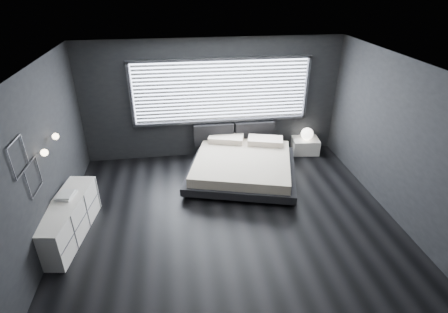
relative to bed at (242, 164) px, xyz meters
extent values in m
plane|color=black|center=(-0.52, -1.59, -0.27)|extent=(6.00, 6.00, 0.00)
plane|color=white|center=(-0.52, -1.59, 2.53)|extent=(6.00, 6.00, 0.00)
cube|color=black|center=(-0.52, 1.16, 1.13)|extent=(6.00, 0.04, 2.80)
cube|color=black|center=(-0.52, -4.34, 1.13)|extent=(6.00, 0.04, 2.80)
cube|color=black|center=(-3.52, -1.59, 1.13)|extent=(0.04, 5.50, 2.80)
cube|color=black|center=(2.48, -1.59, 1.13)|extent=(0.04, 5.50, 2.80)
cube|color=white|center=(-0.32, 1.14, 1.34)|extent=(4.00, 0.02, 1.38)
cube|color=#47474C|center=(-2.36, 1.11, 1.34)|extent=(0.06, 0.08, 1.48)
cube|color=#47474C|center=(1.72, 1.11, 1.34)|extent=(0.06, 0.08, 1.48)
cube|color=#47474C|center=(-0.32, 1.11, 2.07)|extent=(4.14, 0.08, 0.06)
cube|color=#47474C|center=(-0.32, 1.11, 0.61)|extent=(4.14, 0.08, 0.06)
cube|color=silver|center=(-0.32, 1.08, 1.34)|extent=(3.94, 0.03, 1.32)
cube|color=black|center=(-0.51, 1.05, 0.30)|extent=(0.96, 0.16, 0.52)
cube|color=black|center=(0.49, 1.05, 0.30)|extent=(0.96, 0.16, 0.52)
cylinder|color=silver|center=(-3.47, -1.54, 1.33)|extent=(0.10, 0.02, 0.02)
sphere|color=#FFE5B7|center=(-3.40, -1.54, 1.33)|extent=(0.11, 0.11, 0.11)
cylinder|color=silver|center=(-3.47, -0.94, 1.33)|extent=(0.10, 0.02, 0.02)
sphere|color=#FFE5B7|center=(-3.40, -0.94, 1.33)|extent=(0.11, 0.11, 0.11)
cube|color=#47474C|center=(-3.49, -2.14, 1.81)|extent=(0.01, 0.46, 0.02)
cube|color=#47474C|center=(-3.49, -2.14, 1.35)|extent=(0.01, 0.46, 0.02)
cube|color=#47474C|center=(-3.49, -1.91, 1.58)|extent=(0.01, 0.02, 0.46)
cube|color=#47474C|center=(-3.49, -2.37, 1.58)|extent=(0.01, 0.02, 0.46)
cube|color=#47474C|center=(-3.49, -1.89, 1.34)|extent=(0.01, 0.46, 0.02)
cube|color=#47474C|center=(-3.49, -1.89, 0.88)|extent=(0.01, 0.46, 0.02)
cube|color=#47474C|center=(-3.49, -1.66, 1.11)|extent=(0.01, 0.02, 0.46)
cube|color=#47474C|center=(-3.49, -2.12, 1.11)|extent=(0.01, 0.02, 0.46)
cube|color=black|center=(-1.20, -0.62, -0.23)|extent=(0.15, 0.15, 0.08)
cube|color=black|center=(0.70, -1.15, -0.23)|extent=(0.15, 0.15, 0.08)
cube|color=black|center=(-0.72, 1.07, -0.23)|extent=(0.15, 0.15, 0.08)
cube|color=black|center=(1.17, 0.54, -0.23)|extent=(0.15, 0.15, 0.08)
cube|color=black|center=(-0.01, -0.04, -0.11)|extent=(2.78, 2.71, 0.17)
cube|color=#B7AA93|center=(-0.01, -0.04, 0.08)|extent=(2.50, 2.50, 0.21)
cube|color=beige|center=(-0.24, 0.86, 0.25)|extent=(0.90, 0.64, 0.13)
cube|color=beige|center=(0.66, 0.61, 0.25)|extent=(0.90, 0.64, 0.13)
cube|color=white|center=(1.77, 0.91, -0.09)|extent=(0.69, 0.60, 0.37)
sphere|color=white|center=(1.77, 0.86, 0.25)|extent=(0.30, 0.30, 0.30)
cube|color=white|center=(-3.29, -1.58, 0.07)|extent=(0.72, 1.75, 0.68)
cube|color=#47474C|center=(-3.05, -1.62, 0.07)|extent=(0.26, 1.67, 0.66)
cube|color=silver|center=(-3.30, -1.39, 0.43)|extent=(0.33, 0.39, 0.04)
cube|color=silver|center=(-3.29, -1.41, 0.46)|extent=(0.25, 0.32, 0.03)
camera|label=1|loc=(-1.34, -6.60, 3.76)|focal=28.00mm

